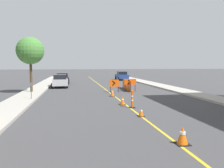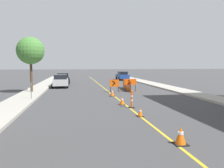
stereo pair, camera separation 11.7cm
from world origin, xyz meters
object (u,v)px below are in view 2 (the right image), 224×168
(traffic_cone_fourth, at_px, (140,112))
(traffic_cone_farthest, at_px, (112,93))
(parked_car_curb_near, at_px, (61,81))
(delineator_post_rear, at_px, (132,100))
(traffic_cone_fifth, at_px, (122,101))
(arrow_barricade_primary, at_px, (114,84))
(parked_car_curb_mid, at_px, (63,78))
(parking_meter_far_curb, at_px, (31,87))
(parked_car_curb_far, at_px, (122,76))
(traffic_cone_third, at_px, (181,136))
(arrow_barricade_secondary, at_px, (130,82))
(street_tree_left_near, at_px, (31,51))

(traffic_cone_fourth, bearing_deg, traffic_cone_farthest, 91.37)
(traffic_cone_fourth, height_order, parked_car_curb_near, parked_car_curb_near)
(delineator_post_rear, height_order, parked_car_curb_near, parked_car_curb_near)
(traffic_cone_fifth, xyz_separation_m, arrow_barricade_primary, (0.74, 7.00, 0.60))
(delineator_post_rear, relative_size, parked_car_curb_mid, 0.26)
(delineator_post_rear, relative_size, parking_meter_far_curb, 0.93)
(parked_car_curb_mid, distance_m, parked_car_curb_far, 12.18)
(parking_meter_far_curb, bearing_deg, traffic_cone_farthest, 10.50)
(traffic_cone_fourth, xyz_separation_m, traffic_cone_farthest, (-0.19, 7.80, 0.07))
(parked_car_curb_near, bearing_deg, arrow_barricade_primary, -49.75)
(traffic_cone_third, height_order, parked_car_curb_near, parked_car_curb_near)
(delineator_post_rear, distance_m, parking_meter_far_curb, 8.14)
(traffic_cone_fifth, bearing_deg, arrow_barricade_primary, 83.95)
(arrow_barricade_secondary, distance_m, parking_meter_far_curb, 10.17)
(parked_car_curb_far, bearing_deg, arrow_barricade_secondary, -99.08)
(traffic_cone_third, height_order, delineator_post_rear, delineator_post_rear)
(traffic_cone_farthest, bearing_deg, traffic_cone_fifth, -90.43)
(traffic_cone_farthest, xyz_separation_m, street_tree_left_near, (-7.48, 3.56, 3.84))
(arrow_barricade_secondary, xyz_separation_m, street_tree_left_near, (-9.97, 0.30, 3.19))
(parking_meter_far_curb, bearing_deg, traffic_cone_fifth, -24.31)
(traffic_cone_third, distance_m, arrow_barricade_primary, 14.84)
(parked_car_curb_near, bearing_deg, traffic_cone_third, -78.36)
(parked_car_curb_near, height_order, street_tree_left_near, street_tree_left_near)
(arrow_barricade_primary, bearing_deg, street_tree_left_near, 171.43)
(traffic_cone_third, bearing_deg, delineator_post_rear, 89.95)
(traffic_cone_fifth, distance_m, delineator_post_rear, 1.24)
(traffic_cone_fourth, bearing_deg, parked_car_curb_far, 79.45)
(traffic_cone_third, height_order, traffic_cone_fifth, traffic_cone_third)
(traffic_cone_fifth, height_order, parked_car_curb_far, parked_car_curb_far)
(parked_car_curb_mid, bearing_deg, traffic_cone_fourth, -78.43)
(traffic_cone_third, bearing_deg, parking_meter_far_curb, 122.85)
(traffic_cone_third, relative_size, street_tree_left_near, 0.12)
(arrow_barricade_secondary, relative_size, parking_meter_far_curb, 1.06)
(traffic_cone_farthest, distance_m, arrow_barricade_primary, 2.93)
(delineator_post_rear, xyz_separation_m, parking_meter_far_curb, (-6.98, 4.15, 0.54))
(traffic_cone_third, xyz_separation_m, parked_car_curb_near, (-5.35, 20.97, 0.48))
(parked_car_curb_near, bearing_deg, traffic_cone_fifth, -71.94)
(traffic_cone_third, xyz_separation_m, traffic_cone_fifth, (-0.37, 7.82, -0.03))
(traffic_cone_fifth, xyz_separation_m, delineator_post_rear, (0.38, -1.16, 0.21))
(traffic_cone_fourth, distance_m, traffic_cone_farthest, 7.80)
(delineator_post_rear, bearing_deg, arrow_barricade_secondary, 76.04)
(traffic_cone_third, bearing_deg, street_tree_left_near, 116.64)
(traffic_cone_farthest, relative_size, parked_car_curb_mid, 0.14)
(delineator_post_rear, height_order, arrow_barricade_secondary, arrow_barricade_secondary)
(traffic_cone_fifth, xyz_separation_m, parked_car_curb_far, (5.50, 24.80, 0.51))
(street_tree_left_near, bearing_deg, traffic_cone_farthest, -25.43)
(arrow_barricade_secondary, relative_size, parked_car_curb_mid, 0.30)
(parked_car_curb_mid, bearing_deg, street_tree_left_near, -104.63)
(traffic_cone_farthest, bearing_deg, parked_car_curb_far, 75.12)
(arrow_barricade_primary, xyz_separation_m, parked_car_curb_far, (4.76, 17.80, -0.08))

